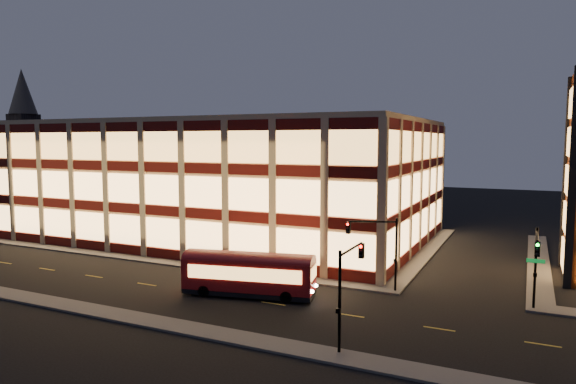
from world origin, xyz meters
The scene contains 12 objects.
ground centered at (0.00, 0.00, 0.00)m, with size 200.00×200.00×0.00m, color black.
sidewalk_office_south centered at (-3.00, 1.00, 0.07)m, with size 54.00×2.00×0.15m, color #514F4C.
sidewalk_office_east centered at (23.00, 17.00, 0.07)m, with size 2.00×30.00×0.15m, color #514F4C.
sidewalk_tower_west centered at (34.00, 17.00, 0.07)m, with size 2.00×30.00×0.15m, color #514F4C.
sidewalk_near centered at (0.00, -13.00, 0.07)m, with size 100.00×2.00×0.15m, color #514F4C.
office_building centered at (-2.91, 16.91, 7.25)m, with size 50.45×30.45×14.50m.
church_tower centered at (-70.00, 40.00, 9.00)m, with size 5.00×5.00×18.00m, color #2D2621.
church_spire centered at (-70.00, 40.00, 23.00)m, with size 6.00×6.00×10.00m, color #4C473F.
traffic_signal_far centered at (22.21, 0.24, 4.11)m, with size 3.79×1.87×6.00m.
traffic_signal_right centered at (33.50, -0.62, 4.10)m, with size 1.20×4.37×6.00m.
traffic_signal_near centered at (23.50, -11.03, 4.13)m, with size 0.32×4.45×6.00m.
trolley_bus centered at (13.36, -5.03, 1.93)m, with size 10.56×4.62×3.47m.
Camera 1 is at (32.89, -39.09, 12.07)m, focal length 32.00 mm.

